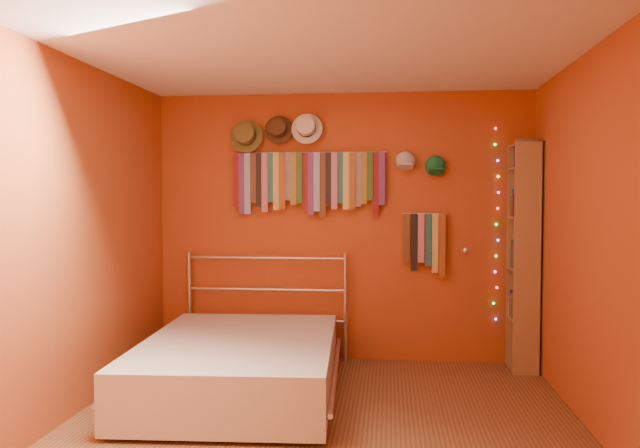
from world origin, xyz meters
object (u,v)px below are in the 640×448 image
(reading_lamp, at_px, (465,250))
(bookshelf, at_px, (528,255))
(bed, at_px, (240,364))
(tie_rack, at_px, (308,179))

(reading_lamp, distance_m, bookshelf, 0.55)
(reading_lamp, height_order, bookshelf, bookshelf)
(reading_lamp, bearing_deg, bed, -152.44)
(tie_rack, bearing_deg, bed, -109.63)
(tie_rack, distance_m, bookshelf, 2.09)
(reading_lamp, relative_size, bookshelf, 0.13)
(tie_rack, distance_m, reading_lamp, 1.57)
(tie_rack, xyz_separation_m, bookshelf, (1.97, -0.15, -0.68))
(bed, bearing_deg, reading_lamp, 24.36)
(bookshelf, bearing_deg, bed, -158.36)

